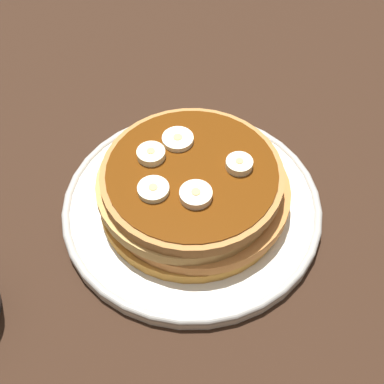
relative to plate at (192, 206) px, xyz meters
The scene contains 8 objects.
ground_plane 2.34cm from the plate, ahead, with size 140.00×140.00×3.00cm, color black.
plate is the anchor object (origin of this frame).
pancake_stack 2.99cm from the plate, 97.87° to the right, with size 19.67×19.39×5.20cm.
banana_slice_0 6.79cm from the plate, 82.19° to the left, with size 3.06×3.06×1.00cm.
banana_slice_1 7.18cm from the plate, 76.15° to the right, with size 3.17×3.17×0.79cm.
banana_slice_2 7.54cm from the plate, behind, with size 2.63×2.63×1.05cm.
banana_slice_3 7.41cm from the plate, 30.71° to the right, with size 2.81×2.81×1.02cm.
banana_slice_4 7.33cm from the plate, 28.82° to the left, with size 2.98×2.98×0.82cm.
Camera 1 is at (3.59, 32.80, 45.18)cm, focal length 49.57 mm.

